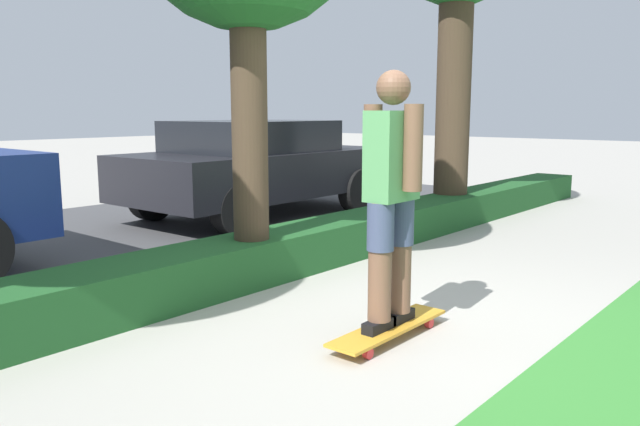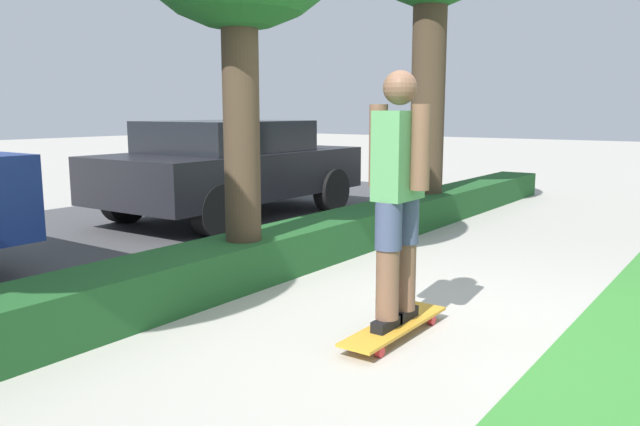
# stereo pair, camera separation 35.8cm
# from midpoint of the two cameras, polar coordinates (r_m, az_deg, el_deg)

# --- Properties ---
(ground_plane) EXTENTS (60.00, 60.00, 0.00)m
(ground_plane) POSITION_cam_midpoint_polar(r_m,az_deg,el_deg) (4.43, 9.26, -10.10)
(ground_plane) COLOR #ADA89E
(street_asphalt) EXTENTS (14.78, 5.00, 0.01)m
(street_asphalt) POSITION_cam_midpoint_polar(r_m,az_deg,el_deg) (7.43, -19.70, -2.58)
(street_asphalt) COLOR #474749
(street_asphalt) RESTS_ON ground_plane
(hedge_row) EXTENTS (14.78, 0.60, 0.38)m
(hedge_row) POSITION_cam_midpoint_polar(r_m,az_deg,el_deg) (5.34, -5.59, -4.53)
(hedge_row) COLOR #1E5123
(hedge_row) RESTS_ON ground_plane
(skateboard) EXTENTS (1.04, 0.24, 0.09)m
(skateboard) POSITION_cam_midpoint_polar(r_m,az_deg,el_deg) (4.15, 8.84, -10.39)
(skateboard) COLOR gold
(skateboard) RESTS_ON ground_plane
(skater_person) EXTENTS (0.49, 0.42, 1.62)m
(skater_person) POSITION_cam_midpoint_polar(r_m,az_deg,el_deg) (3.94, 9.15, 1.75)
(skater_person) COLOR black
(skater_person) RESTS_ON skateboard
(parked_car_middle) EXTENTS (3.87, 1.92, 1.33)m
(parked_car_middle) POSITION_cam_midpoint_polar(r_m,az_deg,el_deg) (8.74, -4.66, 4.35)
(parked_car_middle) COLOR black
(parked_car_middle) RESTS_ON ground_plane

